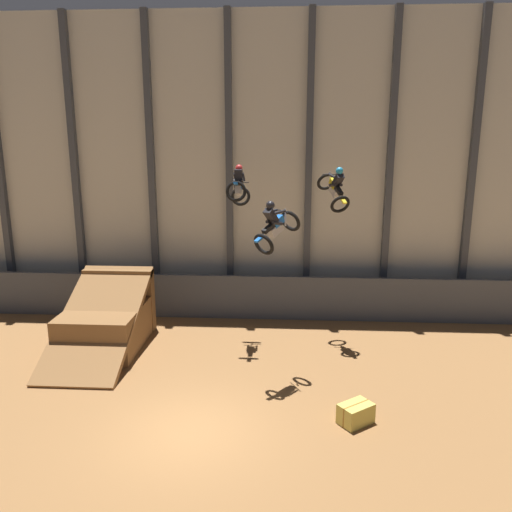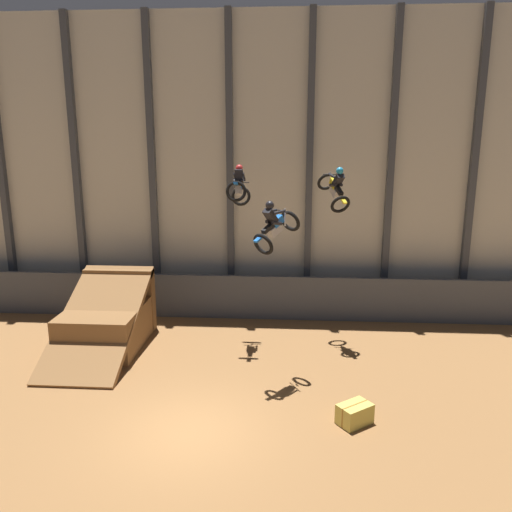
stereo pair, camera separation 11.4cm
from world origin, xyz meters
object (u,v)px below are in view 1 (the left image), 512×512
(dirt_ramp, at_px, (108,321))
(rider_bike_left_air, at_px, (238,188))
(rider_bike_center_air, at_px, (275,226))
(rider_bike_right_air, at_px, (335,188))
(hay_bale_trackside, at_px, (356,414))

(dirt_ramp, relative_size, rider_bike_left_air, 3.05)
(dirt_ramp, height_order, rider_bike_center_air, rider_bike_center_air)
(rider_bike_center_air, xyz_separation_m, rider_bike_right_air, (2.07, 3.29, 0.86))
(rider_bike_left_air, relative_size, rider_bike_center_air, 0.98)
(hay_bale_trackside, bearing_deg, rider_bike_left_air, 122.87)
(rider_bike_left_air, xyz_separation_m, rider_bike_right_air, (3.49, 0.23, -0.02))
(rider_bike_center_air, bearing_deg, rider_bike_right_air, 95.93)
(dirt_ramp, distance_m, hay_bale_trackside, 9.91)
(dirt_ramp, height_order, rider_bike_left_air, rider_bike_left_air)
(dirt_ramp, distance_m, rider_bike_center_air, 7.81)
(rider_bike_center_air, bearing_deg, hay_bale_trackside, -11.35)
(rider_bike_right_air, relative_size, hay_bale_trackside, 1.73)
(dirt_ramp, relative_size, rider_bike_center_air, 2.99)
(rider_bike_left_air, height_order, hay_bale_trackside, rider_bike_left_air)
(rider_bike_right_air, xyz_separation_m, hay_bale_trackside, (0.22, -5.96, -5.54))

